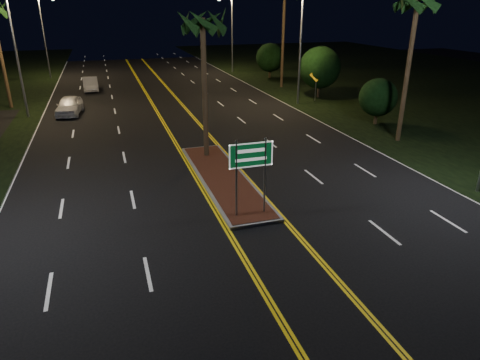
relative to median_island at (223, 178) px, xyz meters
name	(u,v)px	position (x,y,z in m)	size (l,w,h in m)	color
ground	(276,251)	(0.00, -7.00, -0.08)	(120.00, 120.00, 0.00)	black
grass_right	(448,86)	(30.00, 18.00, -0.08)	(40.00, 110.00, 0.01)	black
median_island	(223,178)	(0.00, 0.00, 0.00)	(2.25, 10.25, 0.17)	gray
highway_sign	(251,162)	(0.00, -4.20, 2.32)	(1.80, 0.08, 3.20)	gray
streetlight_left_mid	(20,41)	(-10.61, 17.00, 5.57)	(1.91, 0.44, 9.00)	gray
streetlight_left_far	(46,27)	(-10.61, 37.00, 5.57)	(1.91, 0.44, 9.00)	gray
streetlight_right_mid	(297,36)	(10.61, 15.00, 5.57)	(1.91, 0.44, 9.00)	gray
streetlight_right_far	(229,25)	(10.61, 35.00, 5.57)	(1.91, 0.44, 9.00)	gray
palm_median	(202,22)	(0.00, 3.50, 7.19)	(2.40, 2.40, 8.30)	#382819
palm_right_near	(418,3)	(12.50, 3.00, 8.13)	(2.40, 2.40, 9.30)	#382819
shrub_near	(378,97)	(13.50, 7.00, 1.86)	(2.70, 2.70, 3.30)	#382819
shrub_mid	(320,68)	(14.00, 17.00, 2.64)	(3.78, 3.78, 4.62)	#382819
shrub_far	(270,58)	(13.80, 29.00, 2.25)	(3.24, 3.24, 3.96)	#382819
car_near	(69,104)	(-7.92, 16.90, 0.74)	(2.13, 4.97, 1.66)	silver
car_far	(90,83)	(-6.37, 27.00, 0.68)	(1.98, 4.61, 1.54)	silver
warning_sign	(316,79)	(13.00, 15.64, 1.85)	(1.14, 0.48, 2.91)	gray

